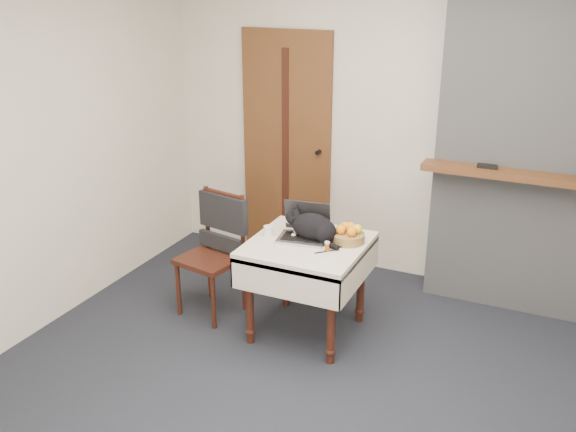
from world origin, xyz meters
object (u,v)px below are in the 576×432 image
at_px(laptop, 304,229).
at_px(door, 287,147).
at_px(side_table, 307,257).
at_px(cat, 314,227).
at_px(fruit_basket, 349,235).
at_px(pill_bottle, 327,246).
at_px(cream_jar, 268,231).
at_px(chair, 218,236).

bearing_deg(laptop, door, 111.91).
xyz_separation_m(door, side_table, (0.73, -1.22, -0.41)).
bearing_deg(cat, side_table, -107.05).
relative_size(side_table, laptop, 2.13).
bearing_deg(door, fruit_basket, -48.25).
height_order(pill_bottle, fruit_basket, fruit_basket).
height_order(laptop, cream_jar, laptop).
bearing_deg(cream_jar, laptop, 18.94).
xyz_separation_m(door, cream_jar, (0.43, -1.23, -0.26)).
bearing_deg(cream_jar, door, 109.28).
distance_m(side_table, cat, 0.22).
bearing_deg(door, cat, -57.36).
xyz_separation_m(laptop, fruit_basket, (0.31, 0.06, -0.01)).
bearing_deg(pill_bottle, cream_jar, 171.35).
height_order(cat, fruit_basket, cat).
height_order(pill_bottle, chair, chair).
xyz_separation_m(laptop, cat, (0.08, -0.02, 0.03)).
distance_m(cream_jar, chair, 0.48).
distance_m(door, side_table, 1.48).
bearing_deg(chair, side_table, 6.44).
bearing_deg(cat, cream_jar, -164.74).
relative_size(door, laptop, 5.46).
xyz_separation_m(side_table, chair, (-0.75, 0.06, 0.00)).
xyz_separation_m(cat, cream_jar, (-0.32, -0.07, -0.06)).
bearing_deg(door, cream_jar, -70.72).
distance_m(laptop, fruit_basket, 0.31).
xyz_separation_m(side_table, cat, (0.02, 0.06, 0.21)).
bearing_deg(pill_bottle, fruit_basket, 70.30).
distance_m(side_table, fruit_basket, 0.33).
distance_m(door, cream_jar, 1.33).
height_order(laptop, fruit_basket, laptop).
height_order(door, fruit_basket, door).
bearing_deg(fruit_basket, cat, -162.60).
bearing_deg(chair, door, 99.45).
xyz_separation_m(side_table, pill_bottle, (0.18, -0.08, 0.15)).
relative_size(cat, cream_jar, 6.06).
relative_size(side_table, chair, 0.84).
distance_m(cat, chair, 0.80).
xyz_separation_m(cat, fruit_basket, (0.23, 0.07, -0.04)).
height_order(cream_jar, pill_bottle, cream_jar).
height_order(laptop, pill_bottle, laptop).
bearing_deg(cat, laptop, 171.77).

